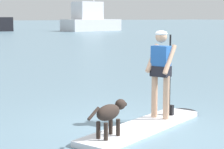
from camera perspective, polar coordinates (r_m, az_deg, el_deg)
The scene contains 5 objects.
ground_plane at distance 7.73m, azimuth 4.16°, elevation -7.47°, with size 400.00×400.00×0.00m, color slate.
paddleboard at distance 7.90m, azimuth 5.07°, elevation -6.77°, with size 3.41×1.72×0.10m.
person_paddler at distance 8.05m, azimuth 6.68°, elevation 0.89°, with size 0.67×0.58×1.68m.
dog at distance 6.84m, azimuth -0.25°, elevation -5.26°, with size 0.97×0.41×0.58m.
moored_boat_port at distance 59.76m, azimuth -2.99°, elevation 7.37°, with size 8.68×4.53×10.53m.
Camera 1 is at (-4.60, -5.87, 2.04)m, focal length 67.50 mm.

